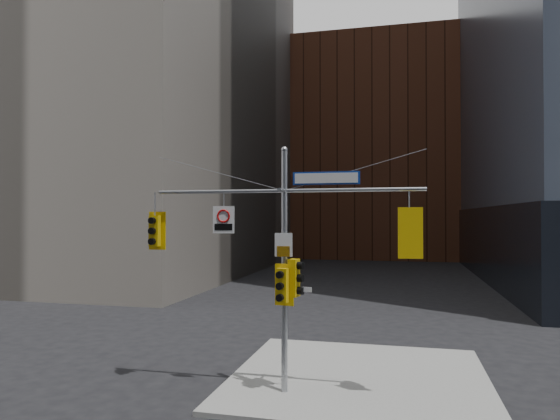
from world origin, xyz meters
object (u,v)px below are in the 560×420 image
at_px(traffic_light_pole_front, 282,285).
at_px(traffic_light_pole_side, 295,278).
at_px(signal_assembly, 284,245).
at_px(street_sign_blade, 326,178).
at_px(regulatory_sign_arm, 224,219).
at_px(traffic_light_east_arm, 409,233).
at_px(traffic_light_west_arm, 155,231).

bearing_deg(traffic_light_pole_front, traffic_light_pole_side, 48.17).
distance_m(signal_assembly, street_sign_blade, 2.29).
xyz_separation_m(signal_assembly, traffic_light_pole_side, (0.33, -0.00, -0.95)).
bearing_deg(signal_assembly, regulatory_sign_arm, -179.38).
distance_m(signal_assembly, traffic_light_east_arm, 3.56).
xyz_separation_m(traffic_light_pole_side, traffic_light_pole_front, (-0.32, -0.27, -0.19)).
height_order(traffic_light_west_arm, street_sign_blade, street_sign_blade).
relative_size(signal_assembly, traffic_light_west_arm, 6.69).
height_order(traffic_light_east_arm, street_sign_blade, street_sign_blade).
distance_m(traffic_light_pole_front, street_sign_blade, 3.32).
height_order(traffic_light_west_arm, regulatory_sign_arm, regulatory_sign_arm).
height_order(traffic_light_pole_side, traffic_light_pole_front, traffic_light_pole_side).
bearing_deg(traffic_light_east_arm, traffic_light_west_arm, -8.25).
bearing_deg(signal_assembly, traffic_light_east_arm, 0.01).
height_order(traffic_light_west_arm, traffic_light_east_arm, traffic_light_east_arm).
distance_m(traffic_light_west_arm, traffic_light_pole_side, 4.68).
bearing_deg(traffic_light_west_arm, traffic_light_pole_side, 0.56).
bearing_deg(signal_assembly, traffic_light_west_arm, 179.82).
xyz_separation_m(traffic_light_pole_front, street_sign_blade, (1.23, 0.27, 3.08)).
bearing_deg(traffic_light_west_arm, regulatory_sign_arm, -0.09).
xyz_separation_m(street_sign_blade, regulatory_sign_arm, (-3.10, -0.02, -1.17)).
xyz_separation_m(signal_assembly, traffic_light_pole_front, (0.00, -0.27, -1.14)).
distance_m(traffic_light_west_arm, traffic_light_pole_front, 4.44).
distance_m(signal_assembly, traffic_light_west_arm, 4.17).
bearing_deg(signal_assembly, traffic_light_pole_side, -0.30).
bearing_deg(street_sign_blade, traffic_light_west_arm, 179.35).
height_order(traffic_light_pole_side, street_sign_blade, street_sign_blade).
height_order(signal_assembly, traffic_light_west_arm, signal_assembly).
bearing_deg(traffic_light_pole_side, traffic_light_east_arm, -78.92).
bearing_deg(signal_assembly, traffic_light_pole_front, -89.81).
distance_m(signal_assembly, traffic_light_pole_front, 1.17).
bearing_deg(traffic_light_pole_front, traffic_light_west_arm, -175.00).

